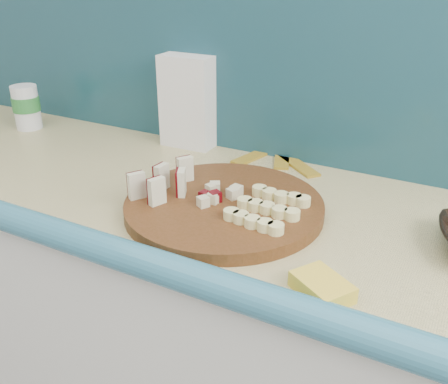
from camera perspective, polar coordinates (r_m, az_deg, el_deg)
kitchen_counter at (r=1.41m, az=-3.66°, el=-16.44°), size 2.20×0.63×0.91m
backsplash at (r=1.32m, az=2.30°, el=15.12°), size 2.20×0.02×0.50m
cutting_board at (r=1.04m, az=0.00°, el=-1.64°), size 0.43×0.43×0.03m
apple_wedges at (r=1.06m, az=-6.85°, el=1.29°), size 0.09×0.16×0.06m
apple_chunks at (r=1.04m, az=-1.21°, el=-0.19°), size 0.07×0.07×0.02m
banana_slices at (r=0.99m, az=5.05°, el=-1.87°), size 0.14×0.16×0.02m
flour_bag at (r=1.40m, az=-3.84°, el=10.38°), size 0.15×0.11×0.25m
canister at (r=1.66m, az=-21.66°, el=9.09°), size 0.08×0.08×0.13m
sponge at (r=0.81m, az=11.14°, el=-10.61°), size 0.11×0.10×0.03m
banana_peel at (r=1.32m, az=6.20°, el=3.84°), size 0.24×0.20×0.01m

